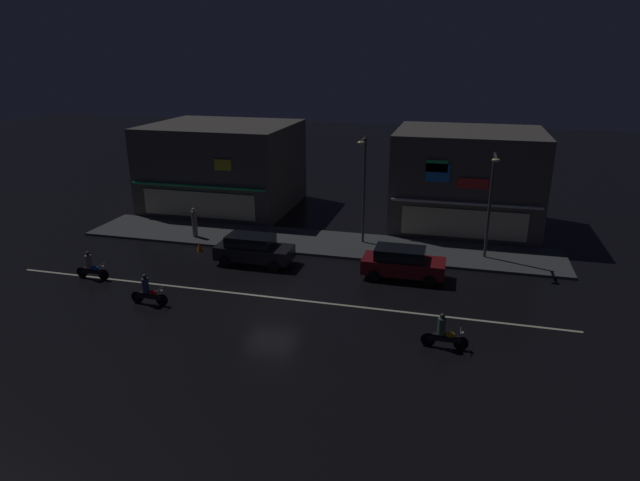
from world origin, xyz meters
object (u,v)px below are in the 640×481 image
traffic_cone (200,247)px  pedestrian_on_sidewalk (194,223)px  motorcycle_lead (444,334)px  motorcycle_following (148,292)px  streetlamp_west (364,181)px  streetlamp_mid (491,197)px  parked_car_near_kerb (402,263)px  parked_car_trailing (253,249)px  motorcycle_opposite_lane (91,267)px

traffic_cone → pedestrian_on_sidewalk: bearing=122.6°
motorcycle_lead → traffic_cone: bearing=-27.6°
motorcycle_following → traffic_cone: 7.40m
streetlamp_west → streetlamp_mid: 7.35m
streetlamp_west → parked_car_near_kerb: (2.99, -4.61, -3.18)m
pedestrian_on_sidewalk → parked_car_trailing: size_ratio=0.44×
pedestrian_on_sidewalk → motorcycle_following: (2.30, -9.40, -0.40)m
streetlamp_mid → motorcycle_following: size_ratio=3.19×
pedestrian_on_sidewalk → motorcycle_following: 9.68m
pedestrian_on_sidewalk → motorcycle_opposite_lane: bearing=-21.2°
pedestrian_on_sidewalk → streetlamp_mid: bearing=87.7°
streetlamp_west → parked_car_trailing: streetlamp_west is taller
motorcycle_opposite_lane → traffic_cone: size_ratio=3.45×
streetlamp_west → pedestrian_on_sidewalk: size_ratio=3.46×
parked_car_trailing → parked_car_near_kerb: bearing=0.2°
parked_car_trailing → motorcycle_lead: 12.78m
streetlamp_west → motorcycle_lead: size_ratio=3.45×
parked_car_near_kerb → motorcycle_lead: bearing=109.5°
streetlamp_mid → pedestrian_on_sidewalk: streetlamp_mid is taller
parked_car_near_kerb → motorcycle_following: parked_car_near_kerb is taller
pedestrian_on_sidewalk → motorcycle_lead: 18.90m
streetlamp_mid → motorcycle_following: (-15.58, -9.98, -3.15)m
streetlamp_west → motorcycle_following: size_ratio=3.45×
pedestrian_on_sidewalk → parked_car_near_kerb: (13.58, -3.16, -0.16)m
streetlamp_west → motorcycle_lead: bearing=-64.7°
motorcycle_opposite_lane → traffic_cone: (3.58, 5.31, -0.36)m
streetlamp_west → motorcycle_lead: (5.43, -11.48, -3.41)m
parked_car_trailing → streetlamp_mid: bearing=16.6°
motorcycle_opposite_lane → parked_car_near_kerb: bearing=-169.8°
streetlamp_west → parked_car_near_kerb: 6.35m
streetlamp_mid → traffic_cone: (-16.55, -2.66, -3.51)m
pedestrian_on_sidewalk → motorcycle_lead: (16.01, -10.03, -0.40)m
parked_car_trailing → motorcycle_lead: (10.79, -6.83, -0.24)m
parked_car_near_kerb → streetlamp_west: bearing=-57.0°
parked_car_near_kerb → motorcycle_lead: (2.44, -6.87, -0.24)m
motorcycle_lead → motorcycle_following: same height
parked_car_trailing → traffic_cone: size_ratio=7.82×
parked_car_trailing → motorcycle_opposite_lane: bearing=-150.7°
streetlamp_west → pedestrian_on_sidewalk: (-10.59, -1.45, -3.01)m
traffic_cone → parked_car_near_kerb: bearing=-5.1°
parked_car_trailing → motorcycle_lead: bearing=-32.3°
streetlamp_mid → traffic_cone: bearing=-170.9°
motorcycle_following → streetlamp_west: bearing=-122.7°
streetlamp_mid → motorcycle_opposite_lane: size_ratio=3.19×
traffic_cone → parked_car_trailing: bearing=-16.0°
motorcycle_lead → parked_car_near_kerb: bearing=-69.6°
streetlamp_mid → motorcycle_lead: (-1.86, -10.62, -3.15)m
streetlamp_west → pedestrian_on_sidewalk: bearing=-172.2°
streetlamp_west → motorcycle_opposite_lane: 15.96m
parked_car_near_kerb → motorcycle_following: (-11.27, -6.24, -0.24)m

